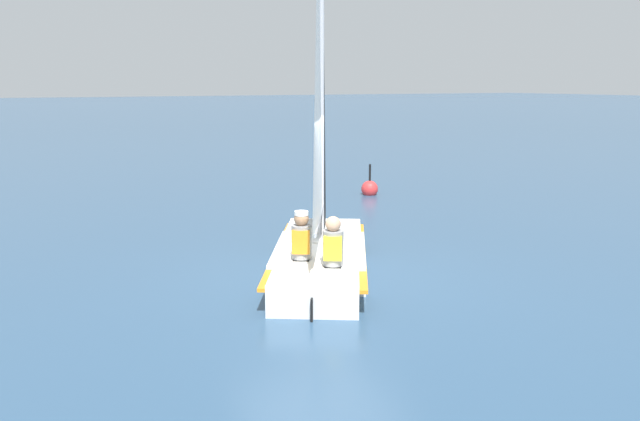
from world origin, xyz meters
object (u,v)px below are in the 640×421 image
object	(u,v)px
sailboat_main	(320,226)
sailor_helm	(302,246)
sailor_crew	(333,253)
buoy_marker	(370,189)

from	to	relation	value
sailboat_main	sailor_helm	xyz separation A→B (m)	(0.45, -0.54, -0.17)
sailor_crew	sailboat_main	bearing A→B (deg)	13.69
sailboat_main	buoy_marker	size ratio (longest dim) A/B	5.94
sailor_helm	buoy_marker	bearing A→B (deg)	-8.76
sailor_helm	sailor_crew	distance (m)	0.58
sailor_helm	sailboat_main	bearing A→B (deg)	-19.92
sailboat_main	sailor_helm	size ratio (longest dim) A/B	4.66
sailor_helm	buoy_marker	distance (m)	8.04
sailor_crew	sailor_helm	bearing A→B (deg)	55.88
sailor_helm	sailor_crew	size ratio (longest dim) A/B	1.00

